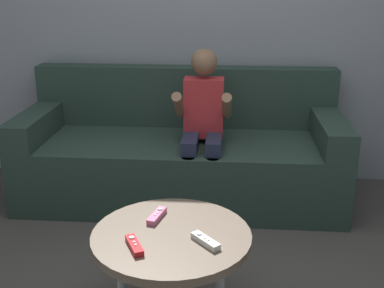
% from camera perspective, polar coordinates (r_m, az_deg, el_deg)
% --- Properties ---
extents(wall_back, '(4.17, 0.05, 2.50)m').
position_cam_1_polar(wall_back, '(3.44, 2.15, 16.21)').
color(wall_back, '#999EA8').
rests_on(wall_back, ground).
extents(couch, '(2.08, 0.80, 0.84)m').
position_cam_1_polar(couch, '(3.25, -1.21, -1.25)').
color(couch, '#2D4238').
rests_on(couch, ground).
extents(person_seated_on_couch, '(0.35, 0.43, 1.01)m').
position_cam_1_polar(person_seated_on_couch, '(2.98, 1.29, 2.56)').
color(person_seated_on_couch, '#282D47').
rests_on(person_seated_on_couch, ground).
extents(coffee_table, '(0.64, 0.64, 0.46)m').
position_cam_1_polar(coffee_table, '(1.98, -2.41, -11.44)').
color(coffee_table, brown).
rests_on(coffee_table, ground).
extents(game_remote_red_near_edge, '(0.09, 0.14, 0.03)m').
position_cam_1_polar(game_remote_red_near_edge, '(1.87, -6.79, -11.76)').
color(game_remote_red_near_edge, red).
rests_on(game_remote_red_near_edge, coffee_table).
extents(game_remote_pink_center, '(0.07, 0.14, 0.03)m').
position_cam_1_polar(game_remote_pink_center, '(2.07, -4.15, -8.42)').
color(game_remote_pink_center, pink).
rests_on(game_remote_pink_center, coffee_table).
extents(game_remote_white_far_corner, '(0.12, 0.13, 0.03)m').
position_cam_1_polar(game_remote_white_far_corner, '(1.88, 1.59, -11.33)').
color(game_remote_white_far_corner, white).
rests_on(game_remote_white_far_corner, coffee_table).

